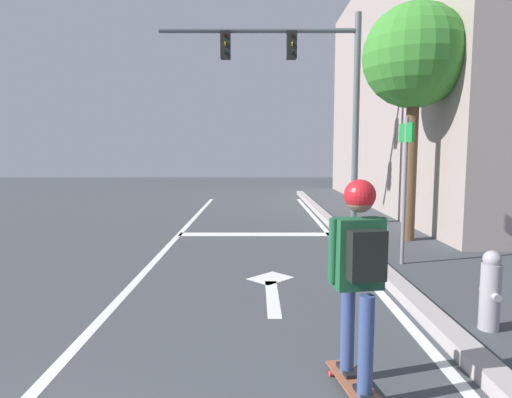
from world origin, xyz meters
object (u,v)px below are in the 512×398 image
object	(u,v)px
fire_hydrant	(488,290)
traffic_signal_mast	(302,77)
roadside_tree	(412,58)
skater	(357,259)
street_sign_post	(403,169)
skateboard	(353,384)

from	to	relation	value
fire_hydrant	traffic_signal_mast	bearing A→B (deg)	100.40
fire_hydrant	roadside_tree	xyz separation A→B (m)	(0.75, 4.59, 3.26)
traffic_signal_mast	roadside_tree	bearing A→B (deg)	-46.78
skater	roadside_tree	xyz separation A→B (m)	(2.39, 5.80, 2.62)
street_sign_post	roadside_tree	xyz separation A→B (m)	(0.77, 1.94, 2.12)
skateboard	skater	xyz separation A→B (m)	(0.00, -0.02, 0.98)
roadside_tree	fire_hydrant	bearing A→B (deg)	-99.27
roadside_tree	skateboard	bearing A→B (deg)	-112.51
street_sign_post	traffic_signal_mast	bearing A→B (deg)	106.69
skater	traffic_signal_mast	world-z (taller)	traffic_signal_mast
street_sign_post	fire_hydrant	world-z (taller)	street_sign_post
skater	fire_hydrant	distance (m)	2.14
traffic_signal_mast	roadside_tree	size ratio (longest dim) A/B	1.09
skater	roadside_tree	distance (m)	6.80
skater	traffic_signal_mast	distance (m)	8.33
traffic_signal_mast	street_sign_post	size ratio (longest dim) A/B	2.18
skateboard	skater	distance (m)	0.98
skateboard	street_sign_post	bearing A→B (deg)	67.03
skateboard	roadside_tree	world-z (taller)	roadside_tree
skateboard	traffic_signal_mast	bearing A→B (deg)	86.97
traffic_signal_mast	roadside_tree	xyz separation A→B (m)	(1.98, -2.10, 0.01)
skateboard	traffic_signal_mast	world-z (taller)	traffic_signal_mast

